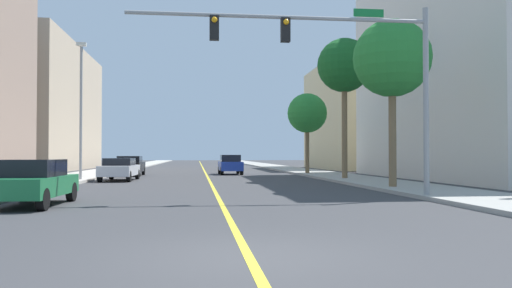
{
  "coord_description": "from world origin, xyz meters",
  "views": [
    {
      "loc": [
        -0.81,
        -7.79,
        1.57
      ],
      "look_at": [
        1.83,
        14.49,
        2.05
      ],
      "focal_mm": 35.62,
      "sensor_mm": 36.0,
      "label": 1
    }
  ],
  "objects_px": {
    "traffic_signal_mast": "(338,56)",
    "car_green": "(32,182)",
    "street_lamp": "(81,103)",
    "car_silver": "(120,169)",
    "car_black": "(130,165)",
    "palm_near": "(392,59)",
    "palm_far": "(307,114)",
    "car_blue": "(230,165)",
    "palm_mid": "(344,67)"
  },
  "relations": [
    {
      "from": "palm_near",
      "to": "car_silver",
      "type": "bearing_deg",
      "value": 144.16
    },
    {
      "from": "palm_mid",
      "to": "car_silver",
      "type": "distance_m",
      "value": 15.08
    },
    {
      "from": "palm_far",
      "to": "car_blue",
      "type": "bearing_deg",
      "value": 161.83
    },
    {
      "from": "palm_far",
      "to": "car_silver",
      "type": "bearing_deg",
      "value": -151.81
    },
    {
      "from": "street_lamp",
      "to": "car_black",
      "type": "distance_m",
      "value": 9.2
    },
    {
      "from": "car_blue",
      "to": "palm_mid",
      "type": "bearing_deg",
      "value": -59.7
    },
    {
      "from": "car_green",
      "to": "car_blue",
      "type": "bearing_deg",
      "value": -106.17
    },
    {
      "from": "street_lamp",
      "to": "car_green",
      "type": "xyz_separation_m",
      "value": [
        1.7,
        -14.3,
        -3.83
      ]
    },
    {
      "from": "palm_mid",
      "to": "palm_far",
      "type": "height_order",
      "value": "palm_mid"
    },
    {
      "from": "palm_far",
      "to": "car_silver",
      "type": "height_order",
      "value": "palm_far"
    },
    {
      "from": "traffic_signal_mast",
      "to": "palm_far",
      "type": "relative_size",
      "value": 1.73
    },
    {
      "from": "street_lamp",
      "to": "car_green",
      "type": "bearing_deg",
      "value": -83.2
    },
    {
      "from": "traffic_signal_mast",
      "to": "car_silver",
      "type": "relative_size",
      "value": 2.33
    },
    {
      "from": "street_lamp",
      "to": "palm_mid",
      "type": "height_order",
      "value": "palm_mid"
    },
    {
      "from": "street_lamp",
      "to": "car_silver",
      "type": "xyz_separation_m",
      "value": [
        2.09,
        0.95,
        -3.85
      ]
    },
    {
      "from": "street_lamp",
      "to": "car_green",
      "type": "distance_m",
      "value": 14.9
    },
    {
      "from": "palm_far",
      "to": "car_blue",
      "type": "xyz_separation_m",
      "value": [
        -5.86,
        1.92,
        -3.98
      ]
    },
    {
      "from": "palm_near",
      "to": "car_green",
      "type": "bearing_deg",
      "value": -157.84
    },
    {
      "from": "traffic_signal_mast",
      "to": "palm_mid",
      "type": "bearing_deg",
      "value": 72.44
    },
    {
      "from": "traffic_signal_mast",
      "to": "car_black",
      "type": "relative_size",
      "value": 2.54
    },
    {
      "from": "traffic_signal_mast",
      "to": "car_green",
      "type": "bearing_deg",
      "value": -173.87
    },
    {
      "from": "palm_mid",
      "to": "car_silver",
      "type": "relative_size",
      "value": 1.87
    },
    {
      "from": "car_blue",
      "to": "car_black",
      "type": "distance_m",
      "value": 7.82
    },
    {
      "from": "car_green",
      "to": "car_black",
      "type": "xyz_separation_m",
      "value": [
        0.08,
        22.49,
        0.03
      ]
    },
    {
      "from": "palm_near",
      "to": "palm_far",
      "type": "bearing_deg",
      "value": 90.65
    },
    {
      "from": "car_silver",
      "to": "car_black",
      "type": "bearing_deg",
      "value": -86.03
    },
    {
      "from": "palm_near",
      "to": "car_silver",
      "type": "xyz_separation_m",
      "value": [
        -13.36,
        9.65,
        -5.15
      ]
    },
    {
      "from": "palm_far",
      "to": "car_silver",
      "type": "distance_m",
      "value": 15.49
    },
    {
      "from": "palm_far",
      "to": "car_silver",
      "type": "xyz_separation_m",
      "value": [
        -13.17,
        -7.06,
        -4.05
      ]
    },
    {
      "from": "street_lamp",
      "to": "car_black",
      "type": "relative_size",
      "value": 1.9
    },
    {
      "from": "traffic_signal_mast",
      "to": "palm_far",
      "type": "xyz_separation_m",
      "value": [
        3.6,
        21.24,
        -0.3
      ]
    },
    {
      "from": "street_lamp",
      "to": "palm_near",
      "type": "relative_size",
      "value": 1.06
    },
    {
      "from": "car_green",
      "to": "palm_mid",
      "type": "bearing_deg",
      "value": -133.71
    },
    {
      "from": "car_green",
      "to": "palm_near",
      "type": "bearing_deg",
      "value": -156.38
    },
    {
      "from": "palm_near",
      "to": "traffic_signal_mast",
      "type": "bearing_deg",
      "value": -129.89
    },
    {
      "from": "street_lamp",
      "to": "car_black",
      "type": "bearing_deg",
      "value": 77.71
    },
    {
      "from": "car_blue",
      "to": "traffic_signal_mast",
      "type": "bearing_deg",
      "value": -85.77
    },
    {
      "from": "car_green",
      "to": "car_blue",
      "type": "xyz_separation_m",
      "value": [
        7.7,
        24.23,
        0.05
      ]
    },
    {
      "from": "traffic_signal_mast",
      "to": "car_green",
      "type": "xyz_separation_m",
      "value": [
        -9.96,
        -1.07,
        -4.32
      ]
    },
    {
      "from": "car_silver",
      "to": "car_blue",
      "type": "xyz_separation_m",
      "value": [
        7.32,
        8.98,
        0.07
      ]
    },
    {
      "from": "traffic_signal_mast",
      "to": "car_blue",
      "type": "relative_size",
      "value": 2.74
    },
    {
      "from": "palm_mid",
      "to": "palm_far",
      "type": "relative_size",
      "value": 1.39
    },
    {
      "from": "car_black",
      "to": "street_lamp",
      "type": "bearing_deg",
      "value": 77.89
    },
    {
      "from": "palm_near",
      "to": "car_green",
      "type": "xyz_separation_m",
      "value": [
        -13.75,
        -5.6,
        -5.13
      ]
    },
    {
      "from": "traffic_signal_mast",
      "to": "street_lamp",
      "type": "bearing_deg",
      "value": 131.4
    },
    {
      "from": "palm_near",
      "to": "car_green",
      "type": "distance_m",
      "value": 15.7
    },
    {
      "from": "street_lamp",
      "to": "car_blue",
      "type": "distance_m",
      "value": 14.19
    },
    {
      "from": "palm_near",
      "to": "car_green",
      "type": "height_order",
      "value": "palm_near"
    },
    {
      "from": "street_lamp",
      "to": "car_blue",
      "type": "relative_size",
      "value": 2.04
    },
    {
      "from": "car_green",
      "to": "car_silver",
      "type": "bearing_deg",
      "value": -89.98
    }
  ]
}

